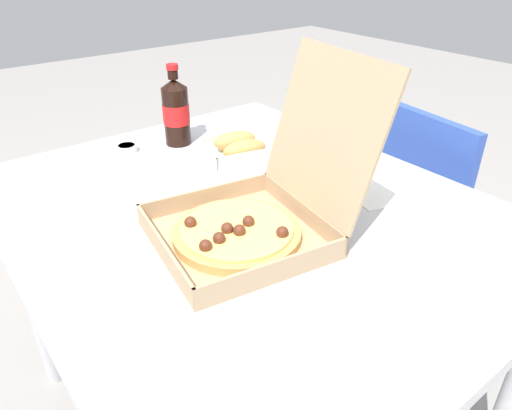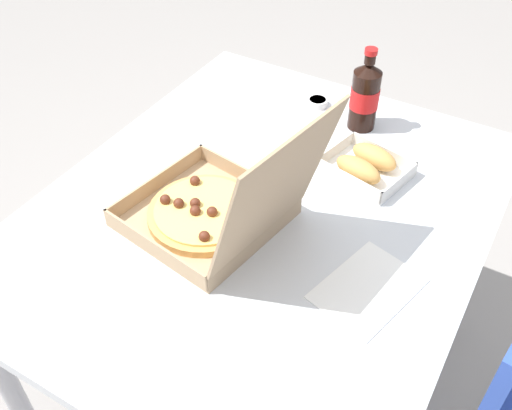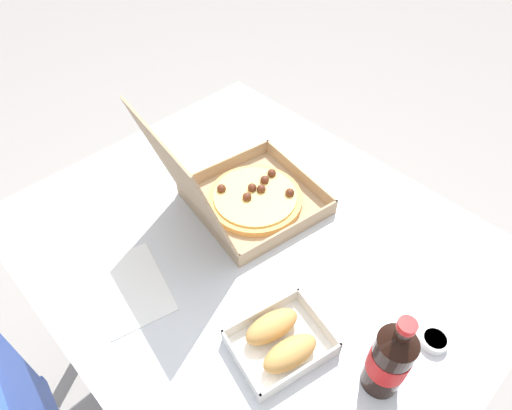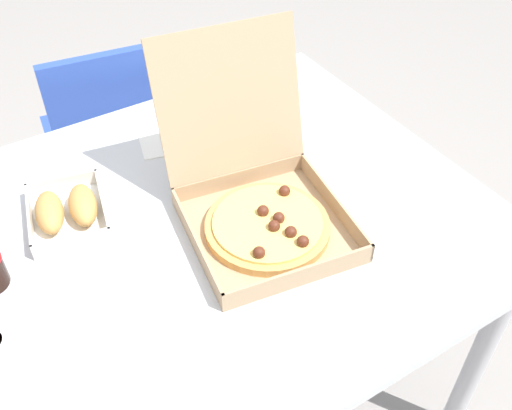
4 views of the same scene
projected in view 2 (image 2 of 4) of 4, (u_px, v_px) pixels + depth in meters
The scene contains 7 objects.
ground_plane at pixel (261, 381), 1.81m from camera, with size 10.00×10.00×0.00m, color gray.
dining_table at pixel (263, 233), 1.37m from camera, with size 1.15×0.95×0.73m.
pizza_box_open at pixel (216, 209), 1.24m from camera, with size 0.36×0.43×0.34m.
bread_side_box at pixel (366, 165), 1.39m from camera, with size 0.19×0.22×0.06m.
cola_bottle at pixel (365, 95), 1.49m from camera, with size 0.07×0.07×0.22m.
paper_menu at pixel (368, 288), 1.15m from camera, with size 0.21×0.15×0.00m, color white.
dipping_sauce_cup at pixel (317, 102), 1.62m from camera, with size 0.06×0.06×0.02m.
Camera 2 is at (0.85, 0.48, 1.63)m, focal length 41.08 mm.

